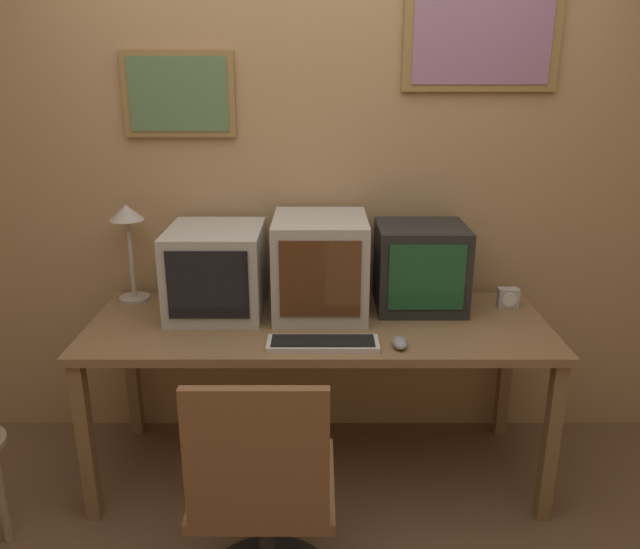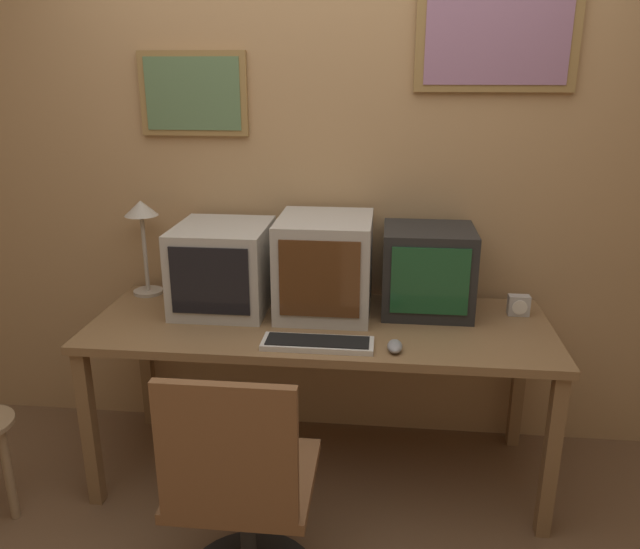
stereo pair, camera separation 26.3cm
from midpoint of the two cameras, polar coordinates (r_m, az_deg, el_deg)
name	(u,v)px [view 1 (the left image)]	position (r m, az deg, el deg)	size (l,w,h in m)	color
wall_back	(321,179)	(2.98, -2.48, 8.74)	(8.00, 0.08, 2.60)	tan
desk	(320,337)	(2.74, -2.76, -5.78)	(1.98, 0.75, 0.76)	olive
monitor_left	(218,270)	(2.83, -11.96, 0.35)	(0.41, 0.46, 0.38)	#B7B2A8
monitor_center	(322,265)	(2.76, -2.57, 0.83)	(0.41, 0.46, 0.43)	#B7B2A8
monitor_right	(422,267)	(2.84, 6.70, 0.67)	(0.40, 0.36, 0.38)	black
keyboard_main	(324,343)	(2.47, -2.66, -6.36)	(0.44, 0.14, 0.03)	beige
mouse_near_keyboard	(401,343)	(2.46, 4.42, -6.32)	(0.06, 0.10, 0.04)	gray
desk_clock	(510,298)	(2.94, 14.54, -2.15)	(0.09, 0.06, 0.09)	#B7B2AD
desk_lamp	(130,228)	(3.03, -19.43, 3.99)	(0.16, 0.16, 0.46)	#B2A899
office_chair	(265,509)	(2.24, -8.64, -20.52)	(0.50, 0.50, 0.94)	black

